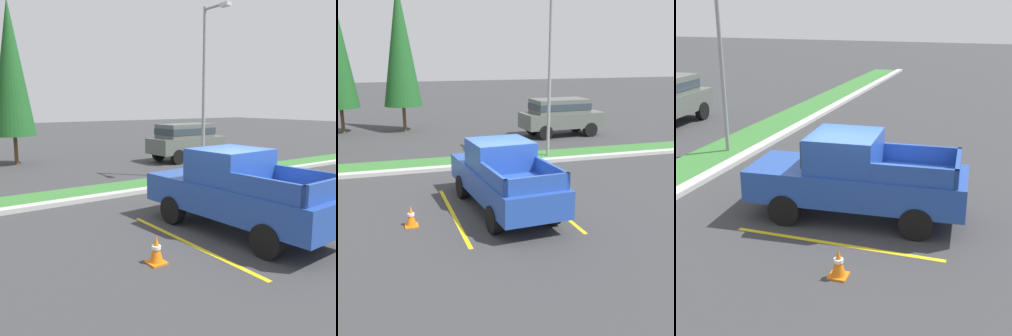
# 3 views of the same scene
# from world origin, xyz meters

# --- Properties ---
(ground_plane) EXTENTS (120.00, 120.00, 0.00)m
(ground_plane) POSITION_xyz_m (0.00, 0.00, 0.00)
(ground_plane) COLOR #38383A
(parking_line_near) EXTENTS (0.12, 4.80, 0.01)m
(parking_line_near) POSITION_xyz_m (-1.54, -0.11, 0.00)
(parking_line_near) COLOR yellow
(parking_line_near) RESTS_ON ground
(parking_line_far) EXTENTS (0.12, 4.80, 0.01)m
(parking_line_far) POSITION_xyz_m (1.56, -0.11, 0.00)
(parking_line_far) COLOR yellow
(parking_line_far) RESTS_ON ground
(curb_strip) EXTENTS (56.00, 0.40, 0.15)m
(curb_strip) POSITION_xyz_m (0.00, 5.00, 0.07)
(curb_strip) COLOR #B2B2AD
(curb_strip) RESTS_ON ground
(pickup_truck_main) EXTENTS (2.27, 5.35, 2.10)m
(pickup_truck_main) POSITION_xyz_m (0.01, -0.06, 1.04)
(pickup_truck_main) COLOR black
(pickup_truck_main) RESTS_ON ground
(street_light) EXTENTS (0.24, 1.49, 7.14)m
(street_light) POSITION_xyz_m (3.92, 5.75, 4.13)
(street_light) COLOR gray
(street_light) RESTS_ON ground
(traffic_cone) EXTENTS (0.36, 0.36, 0.60)m
(traffic_cone) POSITION_xyz_m (-2.80, -0.62, 0.29)
(traffic_cone) COLOR orange
(traffic_cone) RESTS_ON ground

